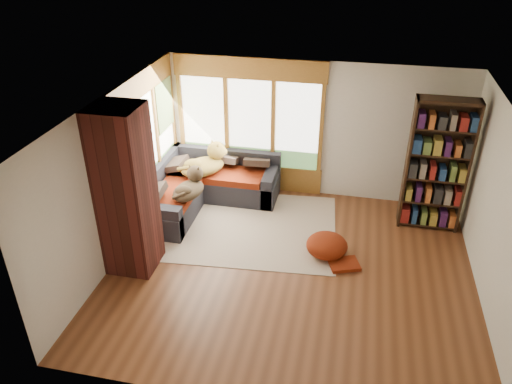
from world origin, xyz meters
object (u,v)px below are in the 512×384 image
at_px(pouf, 327,245).
at_px(bookshelf, 437,166).
at_px(brick_chimney, 126,192).
at_px(dog_brindle, 190,186).
at_px(dog_tan, 206,161).
at_px(area_rug, 246,226).
at_px(sectional_sofa, 202,188).

bearing_deg(pouf, bookshelf, 37.15).
bearing_deg(brick_chimney, pouf, 16.40).
xyz_separation_m(bookshelf, dog_brindle, (-4.05, -0.77, -0.42)).
bearing_deg(dog_tan, dog_brindle, -139.03).
bearing_deg(brick_chimney, dog_tan, 76.95).
bearing_deg(dog_brindle, area_rug, -75.62).
bearing_deg(pouf, area_rug, 160.20).
bearing_deg(brick_chimney, dog_brindle, 69.83).
relative_size(brick_chimney, pouf, 3.93).
height_order(area_rug, dog_brindle, dog_brindle).
xyz_separation_m(brick_chimney, bookshelf, (4.54, 2.09, -0.14)).
xyz_separation_m(brick_chimney, area_rug, (1.45, 1.38, -1.29)).
bearing_deg(sectional_sofa, bookshelf, 0.75).
distance_m(sectional_sofa, dog_brindle, 0.85).
distance_m(brick_chimney, sectional_sofa, 2.32).
xyz_separation_m(sectional_sofa, area_rug, (1.01, -0.67, -0.30)).
bearing_deg(dog_tan, sectional_sofa, -161.09).
xyz_separation_m(brick_chimney, dog_brindle, (0.49, 1.33, -0.56)).
bearing_deg(bookshelf, brick_chimney, -155.23).
bearing_deg(pouf, dog_brindle, 168.98).
bearing_deg(sectional_sofa, area_rug, -33.61).
height_order(brick_chimney, pouf, brick_chimney).
bearing_deg(sectional_sofa, dog_brindle, -86.69).
bearing_deg(pouf, brick_chimney, -163.60).
relative_size(sectional_sofa, dog_tan, 2.18).
relative_size(bookshelf, pouf, 3.50).
xyz_separation_m(brick_chimney, pouf, (2.90, 0.85, -1.11)).
bearing_deg(bookshelf, dog_tan, 178.65).
height_order(bookshelf, dog_brindle, bookshelf).
distance_m(brick_chimney, pouf, 3.22).
bearing_deg(dog_brindle, sectional_sofa, 14.50).
relative_size(area_rug, pouf, 4.70).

